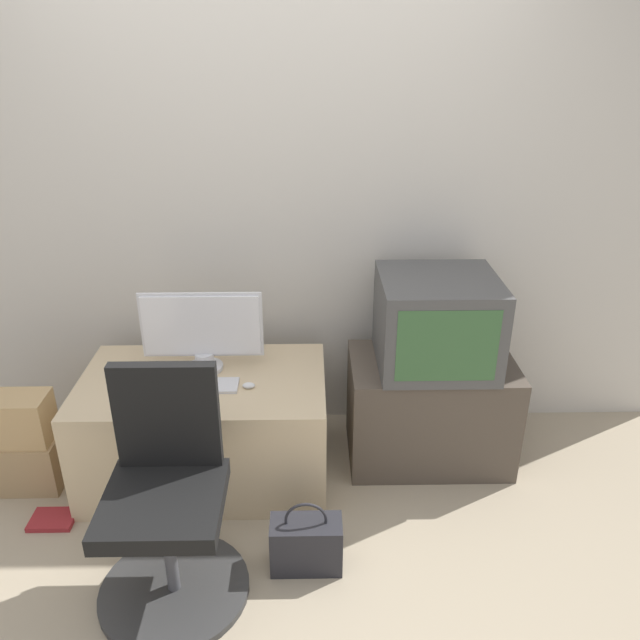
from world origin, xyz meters
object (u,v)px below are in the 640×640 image
object	(u,v)px
crt_tv	(437,322)
office_chair	(168,510)
handbag	(306,544)
keyboard	(200,386)
book	(53,519)
cardboard_box_lower	(28,462)
main_monitor	(202,331)
mouse	(249,385)

from	to	relation	value
crt_tv	office_chair	world-z (taller)	crt_tv
office_chair	handbag	xyz separation A→B (m)	(0.53, 0.08, -0.26)
office_chair	handbag	size ratio (longest dim) A/B	2.80
keyboard	book	size ratio (longest dim) A/B	1.80
keyboard	book	xyz separation A→B (m)	(-0.67, -0.27, -0.54)
handbag	keyboard	bearing A→B (deg)	131.85
keyboard	office_chair	distance (m)	0.65
keyboard	crt_tv	size ratio (longest dim) A/B	0.64
office_chair	book	distance (m)	0.82
keyboard	office_chair	xyz separation A→B (m)	(-0.04, -0.63, -0.18)
keyboard	book	world-z (taller)	keyboard
cardboard_box_lower	office_chair	bearing A→B (deg)	-36.95
main_monitor	office_chair	distance (m)	0.88
mouse	office_chair	xyz separation A→B (m)	(-0.27, -0.62, -0.18)
keyboard	crt_tv	distance (m)	1.16
crt_tv	cardboard_box_lower	world-z (taller)	crt_tv
keyboard	handbag	world-z (taller)	keyboard
mouse	crt_tv	size ratio (longest dim) A/B	0.10
main_monitor	handbag	distance (m)	1.08
mouse	office_chair	bearing A→B (deg)	-113.30
office_chair	book	size ratio (longest dim) A/B	4.72
mouse	handbag	xyz separation A→B (m)	(0.26, -0.54, -0.44)
main_monitor	crt_tv	bearing A→B (deg)	1.28
handbag	mouse	bearing A→B (deg)	116.10
keyboard	handbag	bearing A→B (deg)	-48.15
book	main_monitor	bearing A→B (deg)	33.22
cardboard_box_lower	book	distance (m)	0.35
cardboard_box_lower	crt_tv	bearing A→B (deg)	5.70
crt_tv	book	xyz separation A→B (m)	(-1.80, -0.47, -0.77)
mouse	book	xyz separation A→B (m)	(-0.90, -0.26, -0.55)
main_monitor	office_chair	world-z (taller)	main_monitor
office_chair	main_monitor	bearing A→B (deg)	87.26
main_monitor	mouse	world-z (taller)	main_monitor
mouse	keyboard	bearing A→B (deg)	176.99
cardboard_box_lower	handbag	world-z (taller)	handbag
keyboard	cardboard_box_lower	distance (m)	0.97
main_monitor	keyboard	world-z (taller)	main_monitor
main_monitor	office_chair	xyz separation A→B (m)	(-0.04, -0.80, -0.37)
keyboard	cardboard_box_lower	world-z (taller)	keyboard
crt_tv	office_chair	bearing A→B (deg)	-144.54
crt_tv	handbag	size ratio (longest dim) A/B	1.67
book	keyboard	bearing A→B (deg)	21.77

